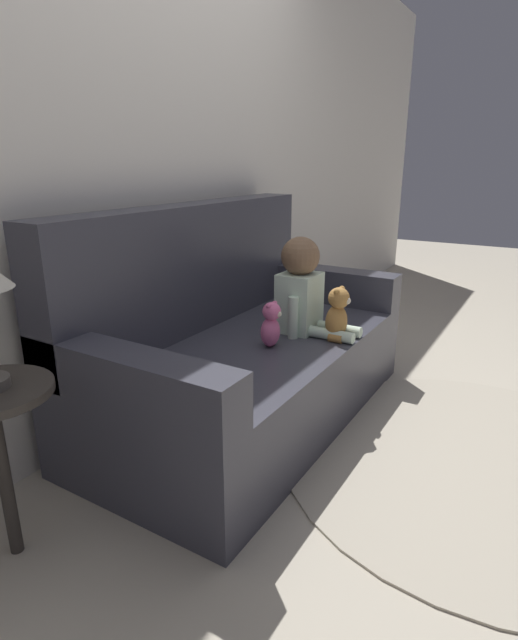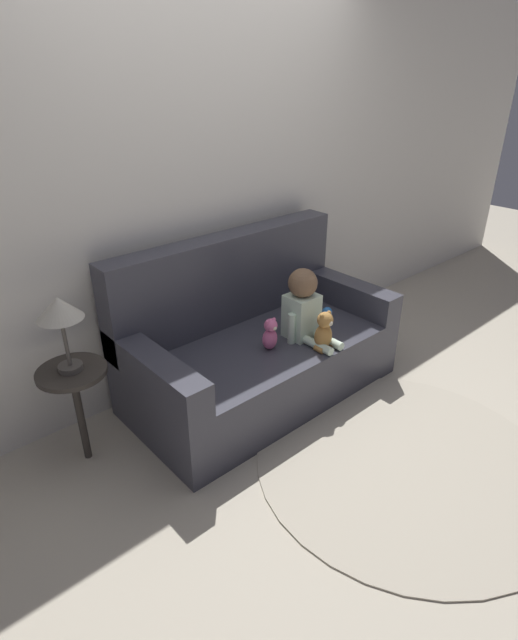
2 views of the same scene
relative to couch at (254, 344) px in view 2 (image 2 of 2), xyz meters
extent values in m
plane|color=#B7AD99|center=(0.00, -0.08, -0.33)|extent=(12.00, 12.00, 0.00)
cube|color=silver|center=(0.00, 0.44, 0.97)|extent=(8.00, 0.05, 2.60)
cube|color=#383842|center=(0.00, -0.08, -0.13)|extent=(1.70, 0.87, 0.40)
cube|color=#383842|center=(0.00, 0.27, 0.37)|extent=(1.70, 0.18, 0.59)
cube|color=#383842|center=(-0.77, -0.08, 0.17)|extent=(0.16, 0.87, 0.19)
cube|color=#383842|center=(0.77, -0.08, 0.17)|extent=(0.16, 0.87, 0.19)
cube|color=silver|center=(0.21, -0.21, 0.21)|extent=(0.19, 0.17, 0.28)
sphere|color=brown|center=(0.21, -0.21, 0.43)|extent=(0.18, 0.18, 0.18)
cylinder|color=silver|center=(0.16, -0.40, 0.10)|extent=(0.05, 0.21, 0.05)
cylinder|color=silver|center=(0.25, -0.40, 0.10)|extent=(0.05, 0.21, 0.05)
cylinder|color=silver|center=(0.10, -0.23, 0.17)|extent=(0.05, 0.05, 0.20)
cylinder|color=silver|center=(0.32, -0.23, 0.17)|extent=(0.05, 0.05, 0.20)
ellipsoid|color=#AD7A3D|center=(0.19, -0.40, 0.15)|extent=(0.12, 0.10, 0.16)
sphere|color=#AD7A3D|center=(0.19, -0.41, 0.26)|extent=(0.10, 0.10, 0.10)
sphere|color=#AD7A3D|center=(0.16, -0.41, 0.30)|extent=(0.03, 0.03, 0.03)
sphere|color=#AD7A3D|center=(0.23, -0.41, 0.30)|extent=(0.03, 0.03, 0.03)
sphere|color=beige|center=(0.19, -0.45, 0.26)|extent=(0.03, 0.03, 0.03)
cylinder|color=#AD7A3D|center=(0.14, -0.43, 0.09)|extent=(0.04, 0.06, 0.04)
cylinder|color=#AD7A3D|center=(0.25, -0.43, 0.09)|extent=(0.04, 0.06, 0.04)
ellipsoid|color=#DB6699|center=(-0.05, -0.20, 0.14)|extent=(0.10, 0.08, 0.13)
sphere|color=#DB6699|center=(-0.05, -0.21, 0.23)|extent=(0.08, 0.08, 0.08)
sphere|color=#DB6699|center=(-0.08, -0.21, 0.26)|extent=(0.02, 0.02, 0.02)
sphere|color=#DB6699|center=(-0.02, -0.21, 0.26)|extent=(0.02, 0.02, 0.02)
sphere|color=beige|center=(-0.05, -0.24, 0.23)|extent=(0.03, 0.03, 0.03)
sphere|color=#337FDB|center=(0.53, -0.14, 0.11)|extent=(0.07, 0.07, 0.07)
cylinder|color=#B2A893|center=(0.13, -1.08, -0.32)|extent=(1.61, 1.61, 0.01)
cylinder|color=#332D28|center=(-1.13, 0.10, 0.22)|extent=(0.35, 0.35, 0.02)
cylinder|color=#332D28|center=(-1.13, 0.10, -0.06)|extent=(0.04, 0.04, 0.54)
cylinder|color=#4C4742|center=(-1.13, 0.10, 0.25)|extent=(0.12, 0.12, 0.03)
cylinder|color=#4C4742|center=(-1.13, 0.10, 0.40)|extent=(0.02, 0.02, 0.26)
cone|color=#B7B2A3|center=(-1.13, 0.10, 0.58)|extent=(0.22, 0.22, 0.11)
camera|label=1|loc=(-1.83, -1.22, 0.85)|focal=28.00mm
camera|label=2|loc=(-1.83, -2.11, 1.59)|focal=28.00mm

